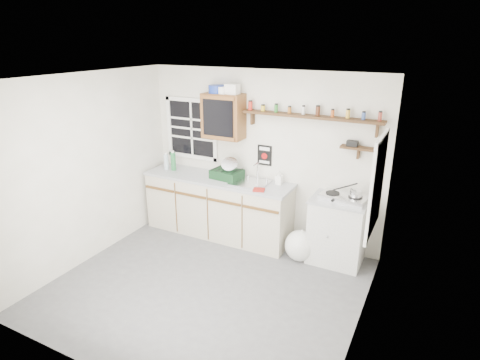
% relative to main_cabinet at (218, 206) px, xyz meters
% --- Properties ---
extents(room, '(3.64, 3.24, 2.54)m').
position_rel_main_cabinet_xyz_m(room, '(0.58, -1.30, 0.79)').
color(room, '#4F4F51').
rests_on(room, ground).
extents(main_cabinet, '(2.31, 0.63, 0.92)m').
position_rel_main_cabinet_xyz_m(main_cabinet, '(0.00, 0.00, 0.00)').
color(main_cabinet, '#BCB29C').
rests_on(main_cabinet, floor).
extents(right_cabinet, '(0.73, 0.57, 0.91)m').
position_rel_main_cabinet_xyz_m(right_cabinet, '(1.83, 0.03, -0.01)').
color(right_cabinet, '#BABAB3').
rests_on(right_cabinet, floor).
extents(sink, '(0.52, 0.44, 0.29)m').
position_rel_main_cabinet_xyz_m(sink, '(0.54, 0.01, 0.47)').
color(sink, silver).
rests_on(sink, main_cabinet).
extents(upper_cabinet, '(0.60, 0.32, 0.65)m').
position_rel_main_cabinet_xyz_m(upper_cabinet, '(0.03, 0.14, 1.36)').
color(upper_cabinet, brown).
rests_on(upper_cabinet, wall_back).
extents(upper_cabinet_clutter, '(0.46, 0.24, 0.14)m').
position_rel_main_cabinet_xyz_m(upper_cabinet_clutter, '(0.03, 0.14, 1.75)').
color(upper_cabinet_clutter, navy).
rests_on(upper_cabinet_clutter, upper_cabinet).
extents(spice_shelf, '(1.91, 0.18, 0.34)m').
position_rel_main_cabinet_xyz_m(spice_shelf, '(1.30, 0.21, 1.47)').
color(spice_shelf, black).
rests_on(spice_shelf, wall_back).
extents(secondary_shelf, '(0.45, 0.16, 0.24)m').
position_rel_main_cabinet_xyz_m(secondary_shelf, '(1.94, 0.22, 1.12)').
color(secondary_shelf, black).
rests_on(secondary_shelf, wall_back).
extents(warning_sign, '(0.22, 0.02, 0.30)m').
position_rel_main_cabinet_xyz_m(warning_sign, '(0.63, 0.29, 0.82)').
color(warning_sign, black).
rests_on(warning_sign, wall_back).
extents(window_back, '(0.93, 0.03, 0.98)m').
position_rel_main_cabinet_xyz_m(window_back, '(-0.62, 0.29, 1.09)').
color(window_back, black).
rests_on(window_back, wall_back).
extents(window_right, '(0.03, 0.78, 1.08)m').
position_rel_main_cabinet_xyz_m(window_right, '(2.37, -0.75, 0.99)').
color(window_right, black).
rests_on(window_right, wall_back).
extents(water_bottles, '(0.21, 0.09, 0.32)m').
position_rel_main_cabinet_xyz_m(water_bottles, '(-0.86, 0.00, 0.60)').
color(water_bottles, silver).
rests_on(water_bottles, main_cabinet).
extents(dish_rack, '(0.47, 0.37, 0.33)m').
position_rel_main_cabinet_xyz_m(dish_rack, '(0.15, 0.05, 0.56)').
color(dish_rack, black).
rests_on(dish_rack, main_cabinet).
extents(soap_bottle, '(0.09, 0.09, 0.19)m').
position_rel_main_cabinet_xyz_m(soap_bottle, '(0.92, 0.17, 0.56)').
color(soap_bottle, white).
rests_on(soap_bottle, main_cabinet).
extents(rag, '(0.18, 0.17, 0.02)m').
position_rel_main_cabinet_xyz_m(rag, '(0.77, -0.19, 0.47)').
color(rag, maroon).
rests_on(rag, main_cabinet).
extents(hotplate, '(0.62, 0.39, 0.08)m').
position_rel_main_cabinet_xyz_m(hotplate, '(1.88, 0.01, 0.49)').
color(hotplate, silver).
rests_on(hotplate, right_cabinet).
extents(saucepan, '(0.39, 0.17, 0.17)m').
position_rel_main_cabinet_xyz_m(saucepan, '(2.02, 0.01, 0.57)').
color(saucepan, silver).
rests_on(saucepan, hotplate).
extents(trash_bag, '(0.42, 0.38, 0.48)m').
position_rel_main_cabinet_xyz_m(trash_bag, '(1.39, -0.16, -0.26)').
color(trash_bag, silver).
rests_on(trash_bag, floor).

